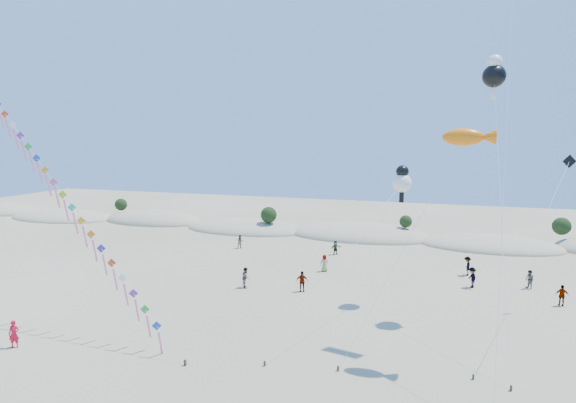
{
  "coord_description": "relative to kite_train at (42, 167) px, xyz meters",
  "views": [
    {
      "loc": [
        10.67,
        -16.92,
        13.09
      ],
      "look_at": [
        0.47,
        14.0,
        8.65
      ],
      "focal_mm": 30.0,
      "sensor_mm": 36.0,
      "label": 1
    }
  ],
  "objects": [
    {
      "name": "dune_ridge",
      "position": [
        17.75,
        35.06,
        -10.78
      ],
      "size": [
        145.3,
        11.49,
        5.57
      ],
      "color": "tan",
      "rests_on": "ground"
    },
    {
      "name": "cartoon_kite_low",
      "position": [
        24.11,
        11.07,
        -1.25
      ],
      "size": [
        6.99,
        14.56,
        10.87
      ],
      "color": "#3F2D1E",
      "rests_on": "ground"
    },
    {
      "name": "kite_train",
      "position": [
        0.0,
        0.0,
        0.0
      ],
      "size": [
        25.75,
        7.85,
        21.02
      ],
      "color": "#3F2D1E",
      "rests_on": "ground"
    },
    {
      "name": "dark_kite",
      "position": [
        34.1,
        9.65,
        -2.9
      ],
      "size": [
        7.41,
        14.56,
        11.73
      ],
      "color": "#3F2D1E",
      "rests_on": "ground"
    },
    {
      "name": "fish_kite",
      "position": [
        28.48,
        2.08,
        2.11
      ],
      "size": [
        7.9,
        4.57,
        13.54
      ],
      "color": "#3F2D1E",
      "rests_on": "ground"
    },
    {
      "name": "cartoon_kite_high",
      "position": [
        30.28,
        10.53,
        6.55
      ],
      "size": [
        2.0,
        12.63,
        18.77
      ],
      "color": "#3F2D1E",
      "rests_on": "ground"
    },
    {
      "name": "beachgoers",
      "position": [
        22.35,
        17.38,
        -10.04
      ],
      "size": [
        32.54,
        15.15,
        1.82
      ],
      "color": "slate",
      "rests_on": "ground"
    },
    {
      "name": "flyer_foreground",
      "position": [
        2.23,
        -5.29,
        -10.02
      ],
      "size": [
        0.75,
        0.63,
        1.74
      ],
      "primitive_type": "imported",
      "rotation": [
        0.0,
        0.0,
        0.4
      ],
      "color": "red",
      "rests_on": "ground"
    }
  ]
}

